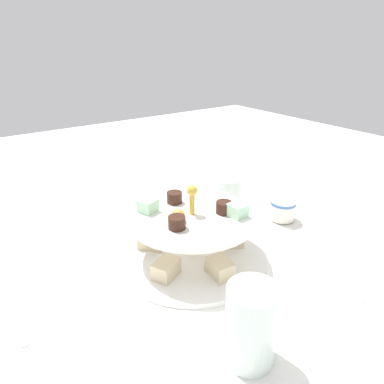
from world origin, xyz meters
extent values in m
plane|color=white|center=(0.00, 0.00, 0.00)|extent=(2.40, 2.40, 0.00)
cylinder|color=white|center=(0.00, 0.00, 0.01)|extent=(0.29, 0.29, 0.01)
cylinder|color=white|center=(0.00, 0.00, 0.09)|extent=(0.24, 0.24, 0.01)
cylinder|color=gold|center=(0.00, 0.00, 0.07)|extent=(0.01, 0.01, 0.14)
sphere|color=gold|center=(0.00, 0.00, 0.14)|extent=(0.02, 0.02, 0.02)
cube|color=beige|center=(0.06, 0.05, 0.03)|extent=(0.06, 0.06, 0.03)
cube|color=beige|center=(-0.03, 0.08, 0.03)|extent=(0.05, 0.06, 0.03)
cube|color=beige|center=(-0.08, 0.00, 0.03)|extent=(0.05, 0.04, 0.03)
cube|color=beige|center=(-0.02, -0.08, 0.03)|extent=(0.05, 0.06, 0.03)
cube|color=beige|center=(0.07, -0.05, 0.03)|extent=(0.06, 0.05, 0.03)
cylinder|color=#E5C660|center=(0.04, -0.03, 0.02)|extent=(0.04, 0.04, 0.01)
cylinder|color=#381E14|center=(-0.03, 0.05, 0.11)|extent=(0.03, 0.03, 0.02)
cylinder|color=#381E14|center=(-0.03, -0.05, 0.11)|extent=(0.03, 0.03, 0.02)
cylinder|color=#381E14|center=(0.06, 0.00, 0.11)|extent=(0.03, 0.03, 0.02)
cube|color=#B2E5BC|center=(0.06, 0.06, 0.11)|extent=(0.04, 0.04, 0.02)
cube|color=#B2E5BC|center=(-0.06, -0.06, 0.11)|extent=(0.03, 0.03, 0.02)
sphere|color=gold|center=(-0.01, 0.04, 0.11)|extent=(0.02, 0.02, 0.02)
cylinder|color=silver|center=(-0.23, 0.07, 0.06)|extent=(0.07, 0.07, 0.11)
cylinder|color=silver|center=(0.13, -0.21, 0.04)|extent=(0.06, 0.06, 0.08)
cylinder|color=white|center=(0.00, -0.26, 0.00)|extent=(0.09, 0.09, 0.01)
cylinder|color=white|center=(0.00, -0.26, 0.03)|extent=(0.06, 0.06, 0.04)
cylinder|color=#4772B2|center=(0.00, -0.26, 0.05)|extent=(0.06, 0.06, 0.01)
cube|color=silver|center=(0.04, 0.29, 0.00)|extent=(0.17, 0.06, 0.00)
cube|color=silver|center=(-0.21, -0.21, 0.00)|extent=(0.14, 0.12, 0.00)
camera|label=1|loc=(-0.47, 0.33, 0.39)|focal=32.86mm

